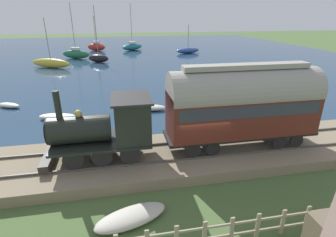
% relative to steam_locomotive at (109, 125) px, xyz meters
% --- Properties ---
extents(ground_plane, '(200.00, 200.00, 0.00)m').
position_rel_steam_locomotive_xyz_m(ground_plane, '(-0.02, -4.46, -2.32)').
color(ground_plane, '#476033').
extents(harbor_water, '(80.00, 80.00, 0.01)m').
position_rel_steam_locomotive_xyz_m(harbor_water, '(42.63, -4.46, -2.32)').
color(harbor_water, navy).
rests_on(harbor_water, ground).
extents(rail_embankment, '(4.67, 56.00, 0.66)m').
position_rel_steam_locomotive_xyz_m(rail_embankment, '(0.00, -4.46, -2.05)').
color(rail_embankment, '#84755B').
rests_on(rail_embankment, ground).
extents(steam_locomotive, '(2.42, 5.24, 3.49)m').
position_rel_steam_locomotive_xyz_m(steam_locomotive, '(0.00, 0.00, 0.00)').
color(steam_locomotive, black).
rests_on(steam_locomotive, rail_embankment).
extents(passenger_coach, '(2.26, 8.07, 4.37)m').
position_rel_steam_locomotive_xyz_m(passenger_coach, '(0.00, -6.81, 0.74)').
color(passenger_coach, black).
rests_on(passenger_coach, rail_embankment).
extents(sailboat_red, '(3.08, 4.23, 6.85)m').
position_rel_steam_locomotive_xyz_m(sailboat_red, '(46.56, 3.48, -1.50)').
color(sailboat_red, '#B72D23').
rests_on(sailboat_red, harbor_water).
extents(sailboat_yellow, '(3.77, 6.07, 6.77)m').
position_rel_steam_locomotive_xyz_m(sailboat_yellow, '(28.62, 8.79, -1.64)').
color(sailboat_yellow, gold).
rests_on(sailboat_yellow, harbor_water).
extents(sailboat_black, '(2.58, 3.63, 8.44)m').
position_rel_steam_locomotive_xyz_m(sailboat_black, '(31.91, 2.30, -1.63)').
color(sailboat_black, black).
rests_on(sailboat_black, harbor_water).
extents(sailboat_blue, '(2.78, 5.19, 5.36)m').
position_rel_steam_locomotive_xyz_m(sailboat_blue, '(39.14, -14.41, -1.75)').
color(sailboat_blue, '#335199').
rests_on(sailboat_blue, harbor_water).
extents(sailboat_teal, '(4.07, 5.03, 9.17)m').
position_rel_steam_locomotive_xyz_m(sailboat_teal, '(46.00, -3.99, -1.57)').
color(sailboat_teal, '#1E707A').
rests_on(sailboat_teal, harbor_water).
extents(sailboat_green, '(3.05, 5.08, 8.97)m').
position_rel_steam_locomotive_xyz_m(sailboat_green, '(36.62, 6.33, -1.50)').
color(sailboat_green, '#236B42').
rests_on(sailboat_green, harbor_water).
extents(rowboat_mid_harbor, '(1.65, 3.02, 0.43)m').
position_rel_steam_locomotive_xyz_m(rowboat_mid_harbor, '(7.38, 3.97, -2.10)').
color(rowboat_mid_harbor, silver).
rests_on(rowboat_mid_harbor, harbor_water).
extents(rowboat_off_pier, '(1.62, 2.17, 0.38)m').
position_rel_steam_locomotive_xyz_m(rowboat_off_pier, '(10.97, 8.52, -2.12)').
color(rowboat_off_pier, beige).
rests_on(rowboat_off_pier, harbor_water).
extents(rowboat_near_shore, '(1.38, 2.50, 0.45)m').
position_rel_steam_locomotive_xyz_m(rowboat_near_shore, '(8.01, -3.02, -2.09)').
color(rowboat_near_shore, beige).
rests_on(rowboat_near_shore, harbor_water).
extents(rowboat_far_out, '(0.92, 2.44, 0.37)m').
position_rel_steam_locomotive_xyz_m(rowboat_far_out, '(12.55, -13.23, -2.13)').
color(rowboat_far_out, '#B7B2A3').
rests_on(rowboat_far_out, harbor_water).
extents(beached_dinghy, '(1.88, 3.00, 0.44)m').
position_rel_steam_locomotive_xyz_m(beached_dinghy, '(-3.99, -0.70, -2.10)').
color(beached_dinghy, '#B7B2A3').
rests_on(beached_dinghy, ground).
extents(picket_fence, '(0.06, 20.14, 1.06)m').
position_rel_steam_locomotive_xyz_m(picket_fence, '(-5.58, -4.46, -1.78)').
color(picket_fence, gray).
rests_on(picket_fence, ground).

